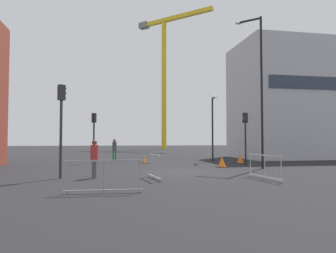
% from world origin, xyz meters
% --- Properties ---
extents(ground, '(160.00, 160.00, 0.00)m').
position_xyz_m(ground, '(0.00, 0.00, 0.00)').
color(ground, black).
extents(office_block, '(11.46, 7.42, 10.90)m').
position_xyz_m(office_block, '(13.91, 11.00, 5.45)').
color(office_block, '#B7B7BC').
rests_on(office_block, ground).
extents(construction_crane, '(11.91, 11.43, 24.55)m').
position_xyz_m(construction_crane, '(6.04, 40.04, 15.88)').
color(construction_crane, yellow).
rests_on(construction_crane, ground).
extents(streetlamp_tall, '(1.33, 1.18, 9.33)m').
position_xyz_m(streetlamp_tall, '(5.20, 1.29, 5.33)').
color(streetlamp_tall, black).
rests_on(streetlamp_tall, ground).
extents(streetlamp_short, '(0.61, 1.65, 5.15)m').
position_xyz_m(streetlamp_short, '(4.34, 7.60, 3.16)').
color(streetlamp_short, '#232326').
rests_on(streetlamp_short, ground).
extents(traffic_light_far, '(0.38, 0.35, 4.23)m').
position_xyz_m(traffic_light_far, '(-5.93, -1.71, 2.82)').
color(traffic_light_far, '#2D2D30').
rests_on(traffic_light_far, ground).
extents(traffic_light_median, '(0.38, 0.26, 3.61)m').
position_xyz_m(traffic_light_median, '(5.45, 3.91, 2.45)').
color(traffic_light_median, '#232326').
rests_on(traffic_light_median, ground).
extents(traffic_light_near, '(0.36, 0.38, 3.71)m').
position_xyz_m(traffic_light_near, '(-4.96, 7.27, 2.51)').
color(traffic_light_near, '#232326').
rests_on(traffic_light_near, ground).
extents(pedestrian_walking, '(0.34, 0.34, 1.73)m').
position_xyz_m(pedestrian_walking, '(-4.45, -1.91, 1.01)').
color(pedestrian_walking, '#4C4C51').
rests_on(pedestrian_walking, ground).
extents(pedestrian_waiting, '(0.34, 0.34, 1.82)m').
position_xyz_m(pedestrian_waiting, '(-3.43, 9.91, 1.07)').
color(pedestrian_waiting, '#2D844C').
rests_on(pedestrian_waiting, ground).
extents(safety_barrier_rear, '(0.35, 2.01, 1.08)m').
position_xyz_m(safety_barrier_rear, '(-1.82, -2.73, 0.56)').
color(safety_barrier_rear, '#9EA0A5').
rests_on(safety_barrier_rear, ground).
extents(safety_barrier_mid_span, '(2.53, 0.16, 1.08)m').
position_xyz_m(safety_barrier_mid_span, '(-3.93, -6.11, 0.56)').
color(safety_barrier_mid_span, gray).
rests_on(safety_barrier_mid_span, ground).
extents(safety_barrier_right_run, '(0.31, 2.58, 1.08)m').
position_xyz_m(safety_barrier_right_run, '(2.91, -3.71, 0.56)').
color(safety_barrier_right_run, '#B2B5BA').
rests_on(safety_barrier_right_run, ground).
extents(traffic_cone_by_barrier, '(0.68, 0.68, 0.68)m').
position_xyz_m(traffic_cone_by_barrier, '(3.20, 2.47, 0.32)').
color(traffic_cone_by_barrier, black).
rests_on(traffic_cone_by_barrier, ground).
extents(traffic_cone_striped, '(0.53, 0.53, 0.54)m').
position_xyz_m(traffic_cone_striped, '(-1.31, 6.88, 0.25)').
color(traffic_cone_striped, black).
rests_on(traffic_cone_striped, ground).
extents(traffic_cone_on_verge, '(0.66, 0.66, 0.67)m').
position_xyz_m(traffic_cone_on_verge, '(5.71, 5.44, 0.31)').
color(traffic_cone_on_verge, black).
rests_on(traffic_cone_on_verge, ground).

